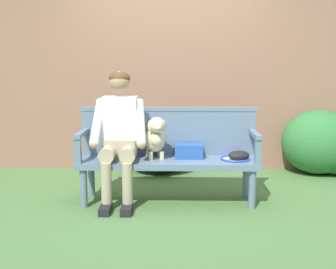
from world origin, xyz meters
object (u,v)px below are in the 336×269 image
Objects in this scene: sports_bag at (189,151)px; baseball_glove at (239,155)px; dog_on_bench at (155,137)px; tennis_racket at (235,158)px; garden_bench at (168,165)px; person_seated at (120,132)px.

baseball_glove is at bearing -9.36° from sports_bag.
baseball_glove is 0.50m from sports_bag.
tennis_racket is at bearing 0.62° from dog_on_bench.
sports_bag is (-0.50, 0.08, 0.03)m from baseball_glove.
dog_on_bench is at bearing -170.94° from sports_bag.
dog_on_bench is 0.37m from sports_bag.
tennis_racket reaches higher than garden_bench.
person_seated reaches higher than sports_bag.
dog_on_bench is at bearing 158.04° from baseball_glove.
baseball_glove is (1.18, 0.00, -0.23)m from person_seated.
dog_on_bench reaches higher than sports_bag.
dog_on_bench is (0.35, 0.03, -0.06)m from person_seated.
person_seated is 1.21m from baseball_glove.
dog_on_bench is 0.82m from tennis_racket.
baseball_glove is (0.70, -0.01, 0.10)m from garden_bench.
person_seated reaches higher than baseball_glove.
garden_bench is 3.14× the size of tennis_racket.
tennis_racket is at bearing 1.96° from person_seated.
dog_on_bench is (-0.13, 0.02, 0.27)m from garden_bench.
baseball_glove is at bearing 0.10° from person_seated.
baseball_glove is at bearing -0.75° from garden_bench.
tennis_racket is at bearing 2.42° from garden_bench.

